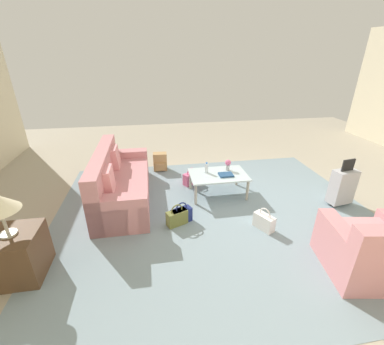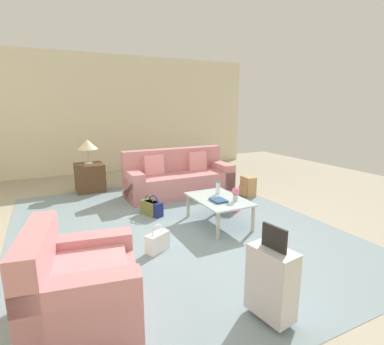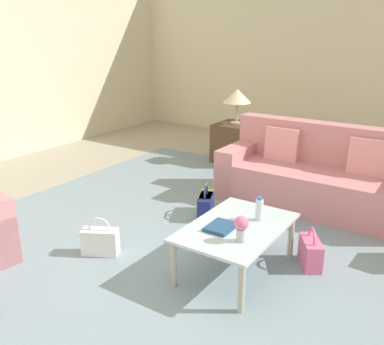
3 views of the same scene
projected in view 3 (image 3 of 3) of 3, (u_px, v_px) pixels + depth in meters
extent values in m
plane|color=#A89E89|center=(159.00, 274.00, 3.53)|extent=(12.00, 12.00, 0.00)
cube|color=beige|center=(345.00, 53.00, 7.03)|extent=(0.12, 8.00, 3.10)
cube|color=gray|center=(181.00, 240.00, 4.11)|extent=(5.20, 4.40, 0.01)
cube|color=#C67F84|center=(315.00, 189.00, 4.80)|extent=(0.85, 2.16, 0.45)
cube|color=#C67F84|center=(326.00, 162.00, 4.98)|extent=(0.22, 2.16, 0.91)
cube|color=#C67F84|center=(239.00, 168.00, 5.28)|extent=(0.85, 0.24, 0.59)
cube|color=pink|center=(368.00, 157.00, 4.54)|extent=(0.16, 0.40, 0.41)
cube|color=pink|center=(282.00, 145.00, 5.05)|extent=(0.14, 0.40, 0.41)
cube|color=silver|center=(237.00, 227.00, 3.45)|extent=(1.04, 0.69, 0.02)
cylinder|color=#ADA899|center=(174.00, 264.00, 3.30)|extent=(0.05, 0.05, 0.39)
cylinder|color=#ADA899|center=(232.00, 221.00, 4.04)|extent=(0.05, 0.05, 0.39)
cylinder|color=#ADA899|center=(241.00, 288.00, 2.99)|extent=(0.05, 0.05, 0.39)
cylinder|color=#ADA899|center=(291.00, 237.00, 3.74)|extent=(0.05, 0.05, 0.39)
cylinder|color=silver|center=(259.00, 210.00, 3.53)|extent=(0.06, 0.06, 0.18)
cylinder|color=#2D6BBC|center=(260.00, 198.00, 3.49)|extent=(0.04, 0.04, 0.02)
cube|color=navy|center=(221.00, 227.00, 3.39)|extent=(0.25, 0.20, 0.03)
cylinder|color=#B2B7BC|center=(241.00, 235.00, 3.18)|extent=(0.07, 0.07, 0.10)
sphere|color=#DB6693|center=(241.00, 223.00, 3.15)|extent=(0.11, 0.11, 0.11)
cube|color=#513823|center=(236.00, 143.00, 6.49)|extent=(0.58, 0.58, 0.58)
cylinder|color=#ADA899|center=(236.00, 123.00, 6.39)|extent=(0.18, 0.18, 0.02)
cylinder|color=#ADA899|center=(237.00, 112.00, 6.34)|extent=(0.04, 0.04, 0.29)
cone|color=beige|center=(237.00, 96.00, 6.26)|extent=(0.42, 0.42, 0.20)
cube|color=navy|center=(206.00, 207.00, 4.57)|extent=(0.35, 0.26, 0.24)
torus|color=navy|center=(206.00, 195.00, 4.52)|extent=(0.19, 0.10, 0.20)
cube|color=pink|center=(310.00, 253.00, 3.63)|extent=(0.35, 0.29, 0.24)
torus|color=pink|center=(312.00, 238.00, 3.58)|extent=(0.18, 0.12, 0.20)
cube|color=olive|center=(206.00, 204.00, 4.65)|extent=(0.35, 0.25, 0.24)
torus|color=olive|center=(206.00, 192.00, 4.61)|extent=(0.19, 0.09, 0.20)
cube|color=white|center=(100.00, 242.00, 3.81)|extent=(0.27, 0.35, 0.24)
torus|color=white|center=(99.00, 228.00, 3.77)|extent=(0.11, 0.18, 0.20)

